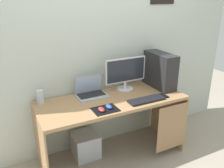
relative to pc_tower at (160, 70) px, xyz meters
The scene contains 13 objects.
ground_plane 1.21m from the pc_tower, behind, with size 8.00×8.00×0.00m, color #9E9384.
wall_back 0.83m from the pc_tower, 156.87° to the left, with size 4.00×0.05×2.60m.
desk 0.78m from the pc_tower, behind, with size 1.67×0.67×0.76m.
pc_tower is the anchor object (origin of this frame).
monitor 0.44m from the pc_tower, 165.69° to the left, with size 0.53×0.20×0.40m.
laptop 0.90m from the pc_tower, behind, with size 0.35×0.25×0.24m.
speaker 1.45m from the pc_tower, behind, with size 0.07×0.07×0.16m, color #B7BCC6.
keyboard 0.53m from the pc_tower, 143.10° to the right, with size 0.42×0.14×0.02m, color black.
mousepad 0.95m from the pc_tower, 162.34° to the right, with size 0.26×0.20×0.01m, color black.
mouse_left 0.90m from the pc_tower, 162.07° to the right, with size 0.06×0.10×0.03m, color #2D51B2.
mouse_right 1.00m from the pc_tower, 162.39° to the right, with size 0.06×0.10×0.03m, color #B23333.
cell_phone 0.37m from the pc_tower, 116.68° to the right, with size 0.07×0.13×0.01m, color black.
subwoofer 1.29m from the pc_tower, behind, with size 0.30×0.30×0.30m, color #B7BCC6.
Camera 1 is at (-1.10, -2.18, 1.88)m, focal length 38.34 mm.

